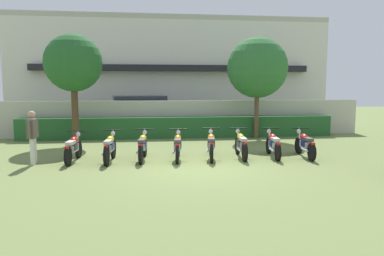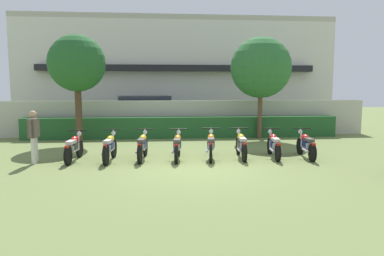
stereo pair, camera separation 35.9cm
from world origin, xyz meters
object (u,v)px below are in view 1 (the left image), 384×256
at_px(motorcycle_in_row_7, 305,144).
at_px(motorcycle_in_row_3, 178,146).
at_px(parked_car, 142,114).
at_px(tree_near_inspector, 73,64).
at_px(motorcycle_in_row_6, 273,144).
at_px(motorcycle_in_row_4, 211,145).
at_px(tree_far_side, 257,68).
at_px(inspector_person, 33,133).
at_px(motorcycle_in_row_5, 241,144).
at_px(motorcycle_in_row_1, 110,148).
at_px(motorcycle_in_row_0, 73,148).
at_px(motorcycle_in_row_2, 143,146).

bearing_deg(motorcycle_in_row_7, motorcycle_in_row_3, 93.33).
xyz_separation_m(parked_car, tree_near_inspector, (-2.73, -3.73, 2.38)).
xyz_separation_m(parked_car, motorcycle_in_row_6, (4.48, -7.76, -0.50)).
relative_size(motorcycle_in_row_4, motorcycle_in_row_7, 1.04).
bearing_deg(tree_far_side, inspector_person, -150.74).
relative_size(motorcycle_in_row_5, inspector_person, 1.16).
relative_size(motorcycle_in_row_1, motorcycle_in_row_4, 0.96).
relative_size(motorcycle_in_row_0, motorcycle_in_row_1, 0.98).
relative_size(motorcycle_in_row_1, motorcycle_in_row_7, 0.99).
bearing_deg(tree_far_side, motorcycle_in_row_5, -112.84).
height_order(parked_car, motorcycle_in_row_4, parked_car).
xyz_separation_m(tree_far_side, motorcycle_in_row_2, (-5.13, -4.46, -2.76)).
height_order(motorcycle_in_row_0, motorcycle_in_row_7, motorcycle_in_row_0).
relative_size(motorcycle_in_row_1, motorcycle_in_row_3, 0.98).
bearing_deg(parked_car, motorcycle_in_row_4, -81.23).
relative_size(tree_far_side, motorcycle_in_row_3, 2.44).
bearing_deg(tree_far_side, motorcycle_in_row_2, -139.00).
xyz_separation_m(tree_near_inspector, motorcycle_in_row_1, (1.85, -4.14, -2.86)).
bearing_deg(parked_car, motorcycle_in_row_6, -68.16).
xyz_separation_m(tree_near_inspector, motorcycle_in_row_5, (6.12, -3.97, -2.86)).
height_order(motorcycle_in_row_4, motorcycle_in_row_7, motorcycle_in_row_4).
xyz_separation_m(tree_far_side, motorcycle_in_row_0, (-7.30, -4.49, -2.77)).
bearing_deg(motorcycle_in_row_3, motorcycle_in_row_0, 95.63).
bearing_deg(motorcycle_in_row_1, tree_near_inspector, 27.90).
bearing_deg(motorcycle_in_row_5, motorcycle_in_row_2, 93.96).
distance_m(tree_near_inspector, motorcycle_in_row_3, 6.36).
bearing_deg(inspector_person, parked_car, 68.40).
distance_m(motorcycle_in_row_5, motorcycle_in_row_6, 1.09).
height_order(motorcycle_in_row_1, inspector_person, inspector_person).
bearing_deg(parked_car, motorcycle_in_row_1, -104.58).
bearing_deg(motorcycle_in_row_6, parked_car, 36.45).
xyz_separation_m(tree_far_side, motorcycle_in_row_7, (0.27, -4.64, -2.77)).
distance_m(motorcycle_in_row_2, motorcycle_in_row_3, 1.13).
relative_size(motorcycle_in_row_2, motorcycle_in_row_4, 0.99).
bearing_deg(tree_near_inspector, inspector_person, -95.74).
height_order(tree_far_side, motorcycle_in_row_3, tree_far_side).
distance_m(motorcycle_in_row_3, motorcycle_in_row_6, 3.21).
bearing_deg(motorcycle_in_row_4, motorcycle_in_row_0, 98.01).
bearing_deg(motorcycle_in_row_7, motorcycle_in_row_0, 93.74).
xyz_separation_m(tree_far_side, motorcycle_in_row_5, (-1.88, -4.46, -2.76)).
bearing_deg(motorcycle_in_row_7, inspector_person, 95.42).
height_order(parked_car, tree_far_side, tree_far_side).
bearing_deg(motorcycle_in_row_3, inspector_person, 98.79).
distance_m(motorcycle_in_row_0, motorcycle_in_row_6, 6.51).
bearing_deg(motorcycle_in_row_1, motorcycle_in_row_6, -84.87).
bearing_deg(motorcycle_in_row_1, motorcycle_in_row_4, -84.22).
distance_m(motorcycle_in_row_4, motorcycle_in_row_5, 1.02).
relative_size(motorcycle_in_row_3, motorcycle_in_row_5, 0.99).
distance_m(tree_near_inspector, motorcycle_in_row_5, 7.84).
xyz_separation_m(motorcycle_in_row_2, motorcycle_in_row_7, (5.40, -0.18, -0.01)).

